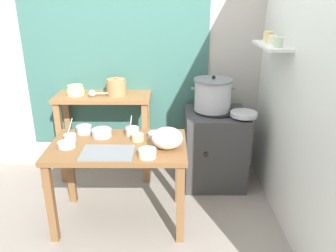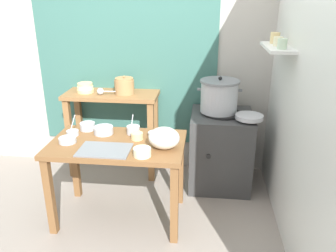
{
  "view_description": "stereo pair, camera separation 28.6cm",
  "coord_description": "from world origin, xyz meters",
  "px_view_note": "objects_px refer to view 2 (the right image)",
  "views": [
    {
      "loc": [
        0.4,
        -2.49,
        1.86
      ],
      "look_at": [
        0.39,
        0.18,
        0.82
      ],
      "focal_mm": 36.67,
      "sensor_mm": 36.0,
      "label": 1
    },
    {
      "loc": [
        0.69,
        -2.48,
        1.86
      ],
      "look_at": [
        0.39,
        0.18,
        0.82
      ],
      "focal_mm": 36.67,
      "sensor_mm": 36.0,
      "label": 2
    }
  ],
  "objects_px": {
    "prep_bowl_3": "(137,136)",
    "prep_bowl_7": "(73,132)",
    "back_shelf_table": "(112,113)",
    "prep_bowl_5": "(155,134)",
    "wide_pan": "(249,117)",
    "bowl_stack_enamel": "(85,88)",
    "serving_tray": "(105,150)",
    "prep_table": "(118,154)",
    "prep_bowl_4": "(88,126)",
    "prep_bowl_2": "(133,129)",
    "prep_bowl_0": "(104,130)",
    "ladle": "(101,91)",
    "prep_bowl_6": "(142,152)",
    "prep_bowl_1": "(68,140)",
    "steamer_pot": "(219,96)",
    "plastic_bag": "(164,138)",
    "clay_pot": "(124,86)",
    "stove_block": "(220,149)"
  },
  "relations": [
    {
      "from": "steamer_pot",
      "to": "wide_pan",
      "type": "height_order",
      "value": "steamer_pot"
    },
    {
      "from": "prep_table",
      "to": "stove_block",
      "type": "relative_size",
      "value": 1.41
    },
    {
      "from": "ladle",
      "to": "wide_pan",
      "type": "height_order",
      "value": "ladle"
    },
    {
      "from": "bowl_stack_enamel",
      "to": "prep_bowl_2",
      "type": "distance_m",
      "value": 0.9
    },
    {
      "from": "prep_table",
      "to": "serving_tray",
      "type": "xyz_separation_m",
      "value": [
        -0.06,
        -0.17,
        0.12
      ]
    },
    {
      "from": "prep_table",
      "to": "prep_bowl_2",
      "type": "distance_m",
      "value": 0.26
    },
    {
      "from": "prep_bowl_3",
      "to": "prep_bowl_7",
      "type": "bearing_deg",
      "value": 177.93
    },
    {
      "from": "prep_table",
      "to": "prep_bowl_3",
      "type": "height_order",
      "value": "prep_bowl_3"
    },
    {
      "from": "wide_pan",
      "to": "prep_bowl_1",
      "type": "xyz_separation_m",
      "value": [
        -1.51,
        -0.57,
        -0.06
      ]
    },
    {
      "from": "prep_bowl_2",
      "to": "wide_pan",
      "type": "bearing_deg",
      "value": 17.8
    },
    {
      "from": "prep_bowl_5",
      "to": "prep_bowl_7",
      "type": "distance_m",
      "value": 0.71
    },
    {
      "from": "bowl_stack_enamel",
      "to": "serving_tray",
      "type": "xyz_separation_m",
      "value": [
        0.47,
        -0.98,
        -0.22
      ]
    },
    {
      "from": "prep_table",
      "to": "prep_bowl_7",
      "type": "bearing_deg",
      "value": 167.02
    },
    {
      "from": "prep_table",
      "to": "ladle",
      "type": "distance_m",
      "value": 0.87
    },
    {
      "from": "prep_table",
      "to": "prep_bowl_4",
      "type": "bearing_deg",
      "value": 144.34
    },
    {
      "from": "back_shelf_table",
      "to": "plastic_bag",
      "type": "relative_size",
      "value": 3.93
    },
    {
      "from": "ladle",
      "to": "prep_bowl_6",
      "type": "distance_m",
      "value": 1.15
    },
    {
      "from": "clay_pot",
      "to": "wide_pan",
      "type": "relative_size",
      "value": 0.78
    },
    {
      "from": "steamer_pot",
      "to": "clay_pot",
      "type": "relative_size",
      "value": 2.13
    },
    {
      "from": "wide_pan",
      "to": "prep_bowl_5",
      "type": "height_order",
      "value": "wide_pan"
    },
    {
      "from": "bowl_stack_enamel",
      "to": "prep_bowl_1",
      "type": "height_order",
      "value": "bowl_stack_enamel"
    },
    {
      "from": "prep_bowl_0",
      "to": "clay_pot",
      "type": "bearing_deg",
      "value": 86.21
    },
    {
      "from": "back_shelf_table",
      "to": "steamer_pot",
      "type": "distance_m",
      "value": 1.13
    },
    {
      "from": "prep_bowl_1",
      "to": "prep_bowl_6",
      "type": "bearing_deg",
      "value": -15.18
    },
    {
      "from": "serving_tray",
      "to": "plastic_bag",
      "type": "height_order",
      "value": "plastic_bag"
    },
    {
      "from": "back_shelf_table",
      "to": "stove_block",
      "type": "relative_size",
      "value": 1.23
    },
    {
      "from": "stove_block",
      "to": "prep_bowl_7",
      "type": "xyz_separation_m",
      "value": [
        -1.29,
        -0.58,
        0.36
      ]
    },
    {
      "from": "prep_bowl_2",
      "to": "prep_bowl_4",
      "type": "height_order",
      "value": "prep_bowl_2"
    },
    {
      "from": "back_shelf_table",
      "to": "prep_bowl_5",
      "type": "relative_size",
      "value": 7.8
    },
    {
      "from": "steamer_pot",
      "to": "bowl_stack_enamel",
      "type": "bearing_deg",
      "value": 175.11
    },
    {
      "from": "prep_table",
      "to": "prep_bowl_7",
      "type": "xyz_separation_m",
      "value": [
        -0.41,
        0.1,
        0.14
      ]
    },
    {
      "from": "prep_bowl_0",
      "to": "prep_table",
      "type": "bearing_deg",
      "value": -45.43
    },
    {
      "from": "steamer_pot",
      "to": "prep_bowl_5",
      "type": "bearing_deg",
      "value": -134.63
    },
    {
      "from": "prep_table",
      "to": "prep_bowl_1",
      "type": "bearing_deg",
      "value": -172.26
    },
    {
      "from": "clay_pot",
      "to": "prep_bowl_5",
      "type": "relative_size",
      "value": 1.62
    },
    {
      "from": "prep_bowl_1",
      "to": "prep_bowl_7",
      "type": "height_order",
      "value": "prep_bowl_7"
    },
    {
      "from": "prep_bowl_1",
      "to": "prep_bowl_2",
      "type": "distance_m",
      "value": 0.55
    },
    {
      "from": "wide_pan",
      "to": "prep_bowl_5",
      "type": "relative_size",
      "value": 2.06
    },
    {
      "from": "prep_bowl_0",
      "to": "prep_bowl_3",
      "type": "distance_m",
      "value": 0.32
    },
    {
      "from": "prep_table",
      "to": "prep_bowl_4",
      "type": "height_order",
      "value": "prep_bowl_4"
    },
    {
      "from": "steamer_pot",
      "to": "prep_bowl_0",
      "type": "distance_m",
      "value": 1.14
    },
    {
      "from": "ladle",
      "to": "prep_bowl_6",
      "type": "xyz_separation_m",
      "value": [
        0.59,
        -0.97,
        -0.18
      ]
    },
    {
      "from": "back_shelf_table",
      "to": "stove_block",
      "type": "height_order",
      "value": "back_shelf_table"
    },
    {
      "from": "prep_bowl_3",
      "to": "prep_bowl_4",
      "type": "xyz_separation_m",
      "value": [
        -0.48,
        0.16,
        0.0
      ]
    },
    {
      "from": "plastic_bag",
      "to": "prep_bowl_5",
      "type": "relative_size",
      "value": 1.99
    },
    {
      "from": "clay_pot",
      "to": "serving_tray",
      "type": "relative_size",
      "value": 0.5
    },
    {
      "from": "stove_block",
      "to": "serving_tray",
      "type": "bearing_deg",
      "value": -137.79
    },
    {
      "from": "steamer_pot",
      "to": "prep_bowl_4",
      "type": "height_order",
      "value": "steamer_pot"
    },
    {
      "from": "wide_pan",
      "to": "prep_bowl_5",
      "type": "bearing_deg",
      "value": -155.6
    },
    {
      "from": "prep_bowl_6",
      "to": "prep_bowl_1",
      "type": "bearing_deg",
      "value": 164.82
    }
  ]
}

